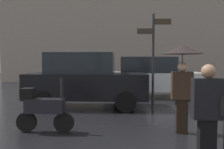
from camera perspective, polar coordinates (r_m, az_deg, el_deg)
name	(u,v)px	position (r m, az deg, el deg)	size (l,w,h in m)	color
pedestrian_with_umbrella	(182,65)	(5.58, 16.25, 2.08)	(0.92, 0.92, 1.98)	black
pedestrian_with_bag	(208,110)	(3.92, 21.80, -7.75)	(0.49, 0.24, 1.58)	black
parked_scooter	(43,108)	(5.74, -15.96, -7.66)	(1.32, 0.32, 1.23)	black
parked_car_left	(86,80)	(8.49, -6.23, -1.21)	(4.13, 1.82, 1.91)	black
parked_car_right	(151,77)	(10.98, 9.19, -0.49)	(4.36, 1.83, 1.80)	silver
street_signpost	(153,53)	(7.90, 9.73, 5.10)	(1.08, 0.08, 3.12)	black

